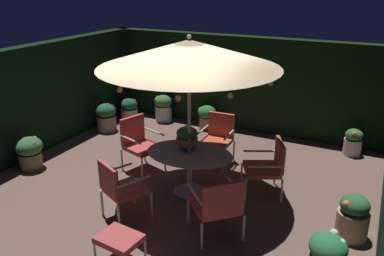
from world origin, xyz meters
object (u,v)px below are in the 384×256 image
centerpiece_planter (187,136)px  potted_plant_left_far (163,107)px  patio_chair_east (139,141)px  potted_plant_back_left (353,142)px  patio_umbrella (189,54)px  patio_chair_south (218,204)px  potted_plant_right_far (129,109)px  potted_plant_left_near (353,217)px  patio_chair_northeast (218,136)px  potted_plant_back_right (106,117)px  potted_plant_back_center (207,116)px  ottoman_footrest (119,240)px  patio_chair_southeast (120,186)px  potted_plant_front_corner (30,152)px  patio_chair_north (268,164)px  patio_dining_table (189,160)px

centerpiece_planter → potted_plant_left_far: centerpiece_planter is taller
patio_chair_east → potted_plant_left_far: size_ratio=1.50×
patio_chair_east → potted_plant_back_left: patio_chair_east is taller
patio_umbrella → patio_chair_south: 2.24m
centerpiece_planter → potted_plant_left_far: bearing=126.8°
patio_chair_east → potted_plant_right_far: 2.91m
potted_plant_left_near → potted_plant_right_far: bearing=154.0°
patio_chair_northeast → potted_plant_back_right: bearing=171.9°
patio_chair_northeast → centerpiece_planter: bearing=-92.0°
potted_plant_left_far → potted_plant_back_center: bearing=0.3°
ottoman_footrest → patio_chair_southeast: bearing=125.1°
patio_chair_south → potted_plant_back_left: patio_chair_south is taller
patio_chair_south → potted_plant_left_far: patio_chair_south is taller
patio_chair_southeast → potted_plant_back_center: 4.15m
patio_chair_east → potted_plant_back_right: 2.28m
potted_plant_right_far → patio_chair_southeast: bearing=-56.7°
potted_plant_left_near → potted_plant_front_corner: bearing=-175.8°
patio_chair_southeast → patio_umbrella: bearing=64.8°
patio_chair_north → potted_plant_front_corner: bearing=-165.8°
centerpiece_planter → patio_chair_east: bearing=165.6°
patio_chair_northeast → patio_chair_south: patio_chair_northeast is taller
patio_dining_table → centerpiece_planter: 0.40m
patio_dining_table → ottoman_footrest: 1.99m
centerpiece_planter → patio_umbrella: bearing=-45.2°
patio_chair_east → potted_plant_front_corner: size_ratio=1.61×
patio_chair_north → potted_plant_back_center: (-2.19, 2.38, -0.23)m
patio_chair_north → patio_chair_northeast: patio_chair_northeast is taller
patio_chair_northeast → potted_plant_right_far: 3.32m
potted_plant_back_center → potted_plant_left_near: bearing=-40.3°
patio_umbrella → potted_plant_back_left: 4.22m
potted_plant_right_far → patio_dining_table: bearing=-40.8°
patio_umbrella → potted_plant_left_far: (-2.22, 2.94, -2.00)m
potted_plant_right_far → patio_chair_north: bearing=-26.1°
patio_chair_northeast → potted_plant_right_far: patio_chair_northeast is taller
patio_chair_east → ottoman_footrest: bearing=-61.9°
ottoman_footrest → potted_plant_back_left: potted_plant_back_left is taller
centerpiece_planter → patio_chair_east: (-1.17, 0.30, -0.41)m
patio_chair_north → ottoman_footrest: size_ratio=1.64×
ottoman_footrest → potted_plant_back_right: 4.83m
ottoman_footrest → potted_plant_front_corner: size_ratio=0.92×
patio_dining_table → potted_plant_right_far: (-3.07, 2.65, -0.32)m
patio_chair_north → potted_plant_back_left: patio_chair_north is taller
potted_plant_left_near → patio_chair_east: bearing=172.6°
patio_dining_table → potted_plant_back_left: patio_dining_table is taller
patio_umbrella → potted_plant_back_left: (2.30, 2.87, -2.07)m
patio_chair_east → patio_chair_southeast: size_ratio=1.06×
patio_dining_table → potted_plant_back_right: patio_dining_table is taller
patio_chair_east → patio_chair_southeast: patio_chair_east is taller
patio_dining_table → potted_plant_left_far: 3.69m
ottoman_footrest → potted_plant_back_center: (-1.02, 4.92, -0.03)m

